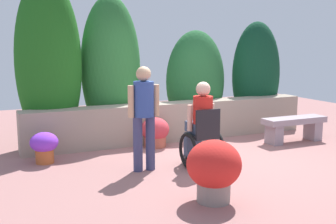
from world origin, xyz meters
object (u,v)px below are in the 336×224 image
Objects in this scene: stone_bench at (294,126)px; flower_pot_purple_near at (214,169)px; person_in_wheelchair at (201,127)px; person_standing_companion at (144,111)px; flower_pot_red_accent at (44,145)px; flower_pot_terracotta_by_wall at (155,132)px.

stone_bench is 3.66m from flower_pot_purple_near.
person_in_wheelchair is 0.93m from person_standing_companion.
flower_pot_red_accent is (-1.63, 2.54, -0.12)m from flower_pot_purple_near.
stone_bench is 2.62× the size of flower_pot_red_accent.
person_in_wheelchair is 2.65× the size of flower_pot_red_accent.
person_standing_companion reaches higher than stone_bench.
flower_pot_purple_near reaches higher than flower_pot_red_accent.
person_in_wheelchair reaches higher than flower_pot_purple_near.
flower_pot_terracotta_by_wall is (0.71, 1.30, -0.63)m from person_standing_companion.
flower_pot_purple_near is 2.85m from flower_pot_terracotta_by_wall.
person_standing_companion is at bearing -166.47° from stone_bench.
flower_pot_purple_near reaches higher than flower_pot_terracotta_by_wall.
flower_pot_terracotta_by_wall is 2.05m from flower_pot_red_accent.
person_in_wheelchair is 1.75× the size of flower_pot_purple_near.
person_in_wheelchair is at bearing -159.70° from stone_bench.
person_in_wheelchair is at bearing 67.47° from flower_pot_purple_near.
flower_pot_terracotta_by_wall is (0.40, 2.82, -0.13)m from flower_pot_purple_near.
person_standing_companion is 2.06× the size of flower_pot_purple_near.
flower_pot_purple_near is at bearing -57.38° from flower_pot_red_accent.
person_standing_companion is (-3.33, -0.55, 0.59)m from stone_bench.
flower_pot_terracotta_by_wall is at bearing 7.79° from flower_pot_red_accent.
flower_pot_red_accent reaches higher than stone_bench.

